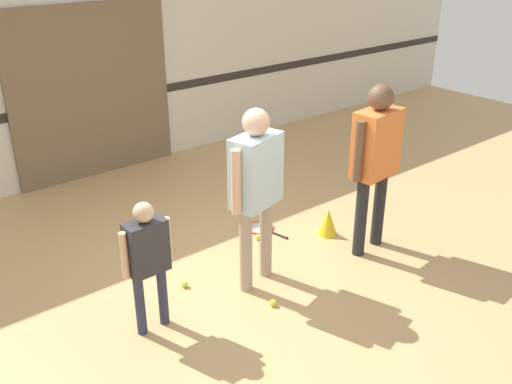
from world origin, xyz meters
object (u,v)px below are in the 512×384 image
Objects in this scene: tennis_ball_by_spare_racket at (258,237)px; tennis_ball_stray_left at (185,284)px; tennis_ball_near_instructor at (273,303)px; training_cone at (328,222)px; person_student_right at (376,152)px; person_instructor at (256,180)px; person_student_left at (147,254)px; racket_spare_on_floor at (262,228)px.

tennis_ball_by_spare_racket is 1.17m from tennis_ball_stray_left.
tennis_ball_near_instructor is 1.51m from training_cone.
person_student_right is at bearing 6.16° from tennis_ball_near_instructor.
tennis_ball_near_instructor is at bearing -58.68° from tennis_ball_stray_left.
tennis_ball_by_spare_racket is (0.53, 0.62, -1.05)m from person_instructor.
tennis_ball_stray_left is (-1.14, -0.27, 0.00)m from tennis_ball_by_spare_racket.
person_student_left reaches higher than training_cone.
person_student_left reaches higher than tennis_ball_stray_left.
person_student_right is 27.30× the size of tennis_ball_near_instructor.
person_student_left is 2.45m from training_cone.
training_cone is at bearing -4.31° from person_instructor.
person_student_left is 3.83× the size of training_cone.
training_cone is at bearing -3.90° from tennis_ball_stray_left.
tennis_ball_by_spare_racket is (0.67, 1.04, 0.00)m from tennis_ball_near_instructor.
person_student_right reaches higher than tennis_ball_stray_left.
person_student_right reaches higher than person_instructor.
tennis_ball_by_spare_racket is (-0.19, -0.17, 0.02)m from racket_spare_on_floor.
person_student_left is 18.29× the size of tennis_ball_near_instructor.
tennis_ball_stray_left is at bearing 121.32° from tennis_ball_near_instructor.
person_student_left reaches higher than tennis_ball_by_spare_racket.
training_cone is (-0.11, 0.49, -0.96)m from person_student_right.
person_student_right is (1.34, -0.26, 0.03)m from person_instructor.
person_instructor is 26.62× the size of tennis_ball_stray_left.
person_instructor is at bearing -54.15° from racket_spare_on_floor.
racket_spare_on_floor is at bearing 18.23° from tennis_ball_stray_left.
person_instructor is at bearing -130.64° from tennis_ball_by_spare_racket.
person_instructor is at bearing 72.30° from tennis_ball_near_instructor.
person_student_right is at bearing -25.82° from person_instructor.
tennis_ball_near_instructor is at bearing -47.01° from racket_spare_on_floor.
tennis_ball_stray_left is (-0.47, 0.77, 0.00)m from tennis_ball_near_instructor.
tennis_ball_by_spare_racket is at bearing -53.40° from person_student_right.
training_cone reaches higher than racket_spare_on_floor.
tennis_ball_by_spare_racket is at bearing 150.34° from training_cone.
racket_spare_on_floor is at bearing 131.98° from training_cone.
person_student_left is 1.92m from tennis_ball_by_spare_racket.
tennis_ball_near_instructor is 0.90m from tennis_ball_stray_left.
racket_spare_on_floor is (-0.62, 1.05, -1.10)m from person_student_right.
person_instructor is 1.33m from tennis_ball_by_spare_racket.
person_student_left is 2.15m from racket_spare_on_floor.
tennis_ball_stray_left is at bearing 176.10° from training_cone.
person_instructor is 5.57× the size of training_cone.
person_student_right is 3.13× the size of racket_spare_on_floor.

